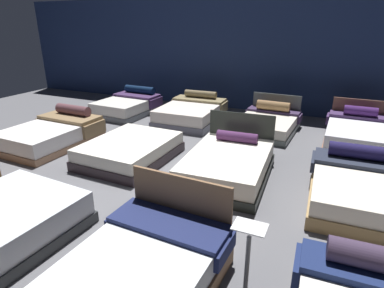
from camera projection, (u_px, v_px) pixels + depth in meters
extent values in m
cube|color=#5B5B60|center=(171.00, 173.00, 6.25)|extent=(18.00, 18.00, 0.02)
cube|color=navy|center=(249.00, 55.00, 10.15)|extent=(18.00, 0.06, 3.50)
cube|color=silver|center=(135.00, 272.00, 3.31)|extent=(1.47, 1.98, 0.27)
cube|color=brown|center=(181.00, 211.00, 4.08)|extent=(1.37, 0.09, 0.99)
cube|color=navy|center=(169.00, 224.00, 3.83)|extent=(1.46, 0.60, 0.06)
cube|color=navy|center=(120.00, 217.00, 4.18)|extent=(0.08, 0.54, 0.20)
cube|color=navy|center=(225.00, 251.00, 3.57)|extent=(0.08, 0.54, 0.20)
cube|color=navy|center=(378.00, 273.00, 3.04)|extent=(1.42, 0.54, 0.08)
cube|color=navy|center=(297.00, 266.00, 3.34)|extent=(0.10, 0.48, 0.23)
cylinder|color=#3F3148|center=(381.00, 259.00, 3.01)|extent=(0.95, 0.29, 0.25)
cube|color=#906A4F|center=(51.00, 142.00, 7.63)|extent=(1.57, 2.16, 0.15)
cube|color=white|center=(50.00, 133.00, 7.54)|extent=(1.51, 2.10, 0.32)
cube|color=olive|center=(70.00, 117.00, 8.03)|extent=(1.51, 0.76, 0.08)
cube|color=olive|center=(49.00, 121.00, 8.42)|extent=(0.10, 0.73, 0.32)
cube|color=olive|center=(95.00, 129.00, 7.79)|extent=(0.10, 0.73, 0.32)
cylinder|color=brown|center=(73.00, 110.00, 8.09)|extent=(0.98, 0.27, 0.25)
cube|color=black|center=(130.00, 156.00, 6.79)|extent=(1.60, 2.04, 0.20)
cube|color=silver|center=(130.00, 146.00, 6.71)|extent=(1.54, 1.98, 0.25)
cube|color=black|center=(227.00, 174.00, 6.02)|extent=(1.58, 2.21, 0.17)
cube|color=silver|center=(227.00, 162.00, 5.93)|extent=(1.52, 2.15, 0.31)
cube|color=black|center=(241.00, 135.00, 6.80)|extent=(1.37, 0.12, 0.99)
cylinder|color=#442249|center=(237.00, 137.00, 6.45)|extent=(0.83, 0.25, 0.20)
cube|color=#94764A|center=(361.00, 200.00, 5.08)|extent=(1.63, 2.08, 0.22)
cube|color=silver|center=(364.00, 187.00, 5.00)|extent=(1.57, 2.02, 0.25)
cube|color=#262B3B|center=(362.00, 161.00, 5.51)|extent=(1.56, 0.69, 0.07)
cube|color=#262B3B|center=(313.00, 161.00, 5.83)|extent=(0.09, 0.64, 0.19)
cylinder|color=#1D1847|center=(364.00, 152.00, 5.48)|extent=(1.13, 0.29, 0.25)
cube|color=#4C5157|center=(127.00, 112.00, 10.17)|extent=(1.54, 1.99, 0.16)
cube|color=silver|center=(126.00, 104.00, 10.09)|extent=(1.47, 1.93, 0.30)
cube|color=#422C55|center=(137.00, 95.00, 10.51)|extent=(1.46, 0.77, 0.07)
cube|color=#422C55|center=(120.00, 98.00, 10.88)|extent=(0.10, 0.71, 0.27)
cube|color=#422C55|center=(156.00, 103.00, 10.26)|extent=(0.10, 0.71, 0.27)
cylinder|color=#0B1F3F|center=(140.00, 90.00, 10.60)|extent=(1.09, 0.29, 0.24)
cube|color=#51515E|center=(190.00, 119.00, 9.36)|extent=(1.64, 2.13, 0.19)
cube|color=silver|center=(190.00, 111.00, 9.27)|extent=(1.58, 2.07, 0.30)
cube|color=olive|center=(200.00, 99.00, 9.82)|extent=(1.57, 0.64, 0.06)
cube|color=olive|center=(176.00, 103.00, 10.17)|extent=(0.08, 0.60, 0.29)
cube|color=olive|center=(224.00, 108.00, 9.60)|extent=(0.08, 0.60, 0.29)
cylinder|color=olive|center=(201.00, 94.00, 9.84)|extent=(1.01, 0.23, 0.20)
cube|color=#4F5655|center=(266.00, 129.00, 8.53)|extent=(1.53, 1.98, 0.14)
cube|color=beige|center=(267.00, 122.00, 8.46)|extent=(1.47, 1.92, 0.24)
cube|color=#4F5655|center=(276.00, 109.00, 9.20)|extent=(1.35, 0.11, 0.84)
cube|color=#3A2B4A|center=(274.00, 111.00, 8.99)|extent=(1.44, 0.51, 0.06)
cube|color=#3A2B4A|center=(249.00, 112.00, 9.35)|extent=(0.08, 0.44, 0.20)
cube|color=#3A2B4A|center=(300.00, 119.00, 8.73)|extent=(0.08, 0.44, 0.20)
cylinder|color=olive|center=(273.00, 106.00, 8.85)|extent=(0.90, 0.30, 0.25)
cube|color=brown|center=(357.00, 142.00, 7.68)|extent=(1.47, 2.17, 0.13)
cube|color=silver|center=(358.00, 133.00, 7.60)|extent=(1.41, 2.11, 0.32)
cube|color=brown|center=(359.00, 116.00, 8.45)|extent=(1.35, 0.06, 0.87)
cube|color=#412C56|center=(359.00, 116.00, 8.21)|extent=(1.42, 0.51, 0.08)
cube|color=#412C56|center=(328.00, 119.00, 8.55)|extent=(0.09, 0.48, 0.23)
cylinder|color=#3E1C5C|center=(361.00, 111.00, 8.09)|extent=(0.77, 0.26, 0.24)
cylinder|color=#3F3F44|center=(245.00, 286.00, 2.88)|extent=(0.04, 0.04, 1.07)
cube|color=white|center=(250.00, 227.00, 2.65)|extent=(0.28, 0.20, 0.01)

